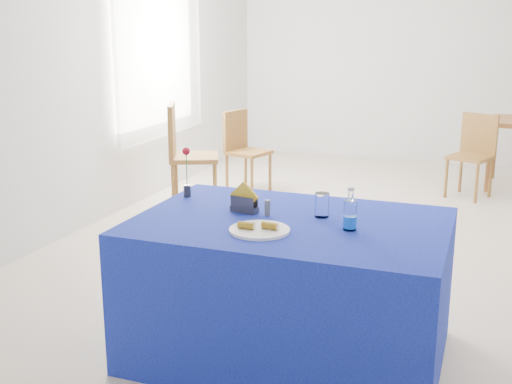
# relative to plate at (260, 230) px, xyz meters

# --- Properties ---
(floor) EXTENTS (7.00, 7.00, 0.00)m
(floor) POSITION_rel_plate_xyz_m (0.20, 2.32, -0.77)
(floor) COLOR beige
(floor) RESTS_ON ground
(room_shell) EXTENTS (7.00, 7.00, 7.00)m
(room_shell) POSITION_rel_plate_xyz_m (0.20, 2.32, 0.98)
(room_shell) COLOR silver
(room_shell) RESTS_ON ground
(window_pane) EXTENTS (0.04, 1.50, 1.60)m
(window_pane) POSITION_rel_plate_xyz_m (-2.27, 3.12, 0.78)
(window_pane) COLOR white
(window_pane) RESTS_ON room_shell
(curtain) EXTENTS (0.04, 1.75, 1.85)m
(curtain) POSITION_rel_plate_xyz_m (-2.20, 3.12, 0.78)
(curtain) COLOR white
(curtain) RESTS_ON room_shell
(plate) EXTENTS (0.30, 0.30, 0.01)m
(plate) POSITION_rel_plate_xyz_m (0.00, 0.00, 0.00)
(plate) COLOR white
(plate) RESTS_ON blue_table
(drinking_glass) EXTENTS (0.08, 0.08, 0.13)m
(drinking_glass) POSITION_rel_plate_xyz_m (0.22, 0.35, 0.06)
(drinking_glass) COLOR white
(drinking_glass) RESTS_ON blue_table
(salt_shaker) EXTENTS (0.03, 0.03, 0.08)m
(salt_shaker) POSITION_rel_plate_xyz_m (-0.20, 0.38, 0.04)
(salt_shaker) COLOR slate
(salt_shaker) RESTS_ON blue_table
(pepper_shaker) EXTENTS (0.03, 0.03, 0.08)m
(pepper_shaker) POSITION_rel_plate_xyz_m (-0.06, 0.27, 0.04)
(pepper_shaker) COLOR slate
(pepper_shaker) RESTS_ON blue_table
(blue_table) EXTENTS (1.60, 1.10, 0.76)m
(blue_table) POSITION_rel_plate_xyz_m (0.09, 0.23, -0.39)
(blue_table) COLOR navy
(blue_table) RESTS_ON floor
(water_bottle) EXTENTS (0.07, 0.07, 0.21)m
(water_bottle) POSITION_rel_plate_xyz_m (0.41, 0.18, 0.06)
(water_bottle) COLOR white
(water_bottle) RESTS_ON blue_table
(napkin_holder) EXTENTS (0.16, 0.09, 0.17)m
(napkin_holder) POSITION_rel_plate_xyz_m (-0.19, 0.29, 0.04)
(napkin_holder) COLOR #333337
(napkin_holder) RESTS_ON blue_table
(rose_vase) EXTENTS (0.05, 0.05, 0.30)m
(rose_vase) POSITION_rel_plate_xyz_m (-0.63, 0.48, 0.13)
(rose_vase) COLOR #232428
(rose_vase) RESTS_ON blue_table
(chair_bg_left) EXTENTS (0.50, 0.50, 0.86)m
(chair_bg_left) POSITION_rel_plate_xyz_m (0.88, 4.12, -0.27)
(chair_bg_left) COLOR brown
(chair_bg_left) RESTS_ON floor
(chair_win_a) EXTENTS (0.60, 0.60, 1.02)m
(chair_win_a) POSITION_rel_plate_xyz_m (-1.73, 2.65, -0.18)
(chair_win_a) COLOR brown
(chair_win_a) RESTS_ON floor
(chair_win_b) EXTENTS (0.48, 0.48, 0.87)m
(chair_win_b) POSITION_rel_plate_xyz_m (-1.46, 3.50, -0.27)
(chair_win_b) COLOR brown
(chair_win_b) RESTS_ON floor
(banana_pieces) EXTENTS (0.20, 0.08, 0.04)m
(banana_pieces) POSITION_rel_plate_xyz_m (-0.00, -0.01, 0.03)
(banana_pieces) COLOR gold
(banana_pieces) RESTS_ON plate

